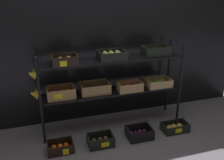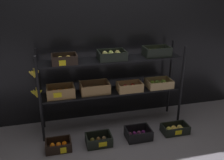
{
  "view_description": "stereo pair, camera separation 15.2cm",
  "coord_description": "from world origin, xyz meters",
  "px_view_note": "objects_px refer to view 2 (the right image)",
  "views": [
    {
      "loc": [
        -0.9,
        -2.94,
        1.87
      ],
      "look_at": [
        0.0,
        0.0,
        0.67
      ],
      "focal_mm": 40.4,
      "sensor_mm": 36.0,
      "label": 1
    },
    {
      "loc": [
        -0.75,
        -2.98,
        1.87
      ],
      "look_at": [
        0.0,
        0.0,
        0.67
      ],
      "focal_mm": 40.4,
      "sensor_mm": 36.0,
      "label": 2
    }
  ],
  "objects_px": {
    "crate_ground_apple_gold": "(175,129)",
    "crate_ground_tangerine": "(59,146)",
    "display_rack": "(111,77)",
    "crate_ground_kiwi": "(99,141)",
    "crate_ground_plum": "(138,135)"
  },
  "relations": [
    {
      "from": "crate_ground_apple_gold",
      "to": "crate_ground_tangerine",
      "type": "bearing_deg",
      "value": 179.5
    },
    {
      "from": "display_rack",
      "to": "crate_ground_apple_gold",
      "type": "distance_m",
      "value": 1.11
    },
    {
      "from": "display_rack",
      "to": "crate_ground_kiwi",
      "type": "relative_size",
      "value": 6.35
    },
    {
      "from": "crate_ground_plum",
      "to": "crate_ground_apple_gold",
      "type": "relative_size",
      "value": 0.91
    },
    {
      "from": "crate_ground_kiwi",
      "to": "crate_ground_tangerine",
      "type": "bearing_deg",
      "value": 177.64
    },
    {
      "from": "display_rack",
      "to": "crate_ground_apple_gold",
      "type": "bearing_deg",
      "value": -26.73
    },
    {
      "from": "crate_ground_tangerine",
      "to": "crate_ground_apple_gold",
      "type": "xyz_separation_m",
      "value": [
        1.52,
        -0.01,
        0.0
      ]
    },
    {
      "from": "crate_ground_tangerine",
      "to": "crate_ground_kiwi",
      "type": "bearing_deg",
      "value": -2.36
    },
    {
      "from": "display_rack",
      "to": "crate_ground_tangerine",
      "type": "distance_m",
      "value": 1.07
    },
    {
      "from": "crate_ground_apple_gold",
      "to": "crate_ground_plum",
      "type": "bearing_deg",
      "value": 179.59
    },
    {
      "from": "crate_ground_tangerine",
      "to": "crate_ground_kiwi",
      "type": "distance_m",
      "value": 0.49
    },
    {
      "from": "display_rack",
      "to": "crate_ground_plum",
      "type": "xyz_separation_m",
      "value": [
        0.27,
        -0.39,
        -0.68
      ]
    },
    {
      "from": "crate_ground_kiwi",
      "to": "crate_ground_plum",
      "type": "distance_m",
      "value": 0.52
    },
    {
      "from": "crate_ground_plum",
      "to": "crate_ground_apple_gold",
      "type": "distance_m",
      "value": 0.51
    },
    {
      "from": "crate_ground_tangerine",
      "to": "crate_ground_apple_gold",
      "type": "bearing_deg",
      "value": -0.5
    }
  ]
}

